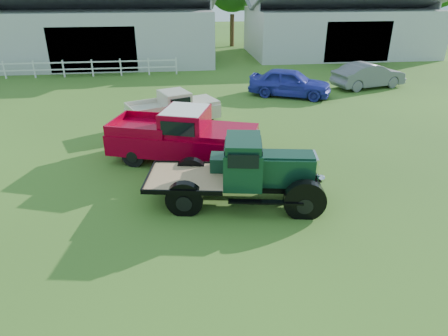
{
  "coord_description": "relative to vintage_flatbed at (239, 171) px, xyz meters",
  "views": [
    {
      "loc": [
        -1.19,
        -9.92,
        6.36
      ],
      "look_at": [
        0.2,
        1.2,
        1.05
      ],
      "focal_mm": 32.0,
      "sensor_mm": 36.0,
      "label": 1
    }
  ],
  "objects": [
    {
      "name": "ground",
      "position": [
        -0.64,
        -0.91,
        -1.06
      ],
      "size": [
        120.0,
        120.0,
        0.0
      ],
      "primitive_type": "plane",
      "color": "#3D5F22"
    },
    {
      "name": "tree_c",
      "position": [
        4.36,
        32.09,
        3.44
      ],
      "size": [
        5.4,
        5.4,
        9.0
      ],
      "primitive_type": null,
      "color": "#214D10",
      "rests_on": "ground"
    },
    {
      "name": "white_pickup",
      "position": [
        -1.95,
        7.52,
        -0.25
      ],
      "size": [
        4.74,
        3.23,
        1.62
      ],
      "primitive_type": null,
      "rotation": [
        0.0,
        0.0,
        0.38
      ],
      "color": "beige",
      "rests_on": "ground"
    },
    {
      "name": "vintage_flatbed",
      "position": [
        0.0,
        0.0,
        0.0
      ],
      "size": [
        5.64,
        2.99,
        2.13
      ],
      "primitive_type": null,
      "rotation": [
        0.0,
        0.0,
        -0.17
      ],
      "color": "#103524",
      "rests_on": "ground"
    },
    {
      "name": "shed_left",
      "position": [
        -7.64,
        25.09,
        1.74
      ],
      "size": [
        18.8,
        10.2,
        5.6
      ],
      "primitive_type": null,
      "color": "#A1A1A1",
      "rests_on": "ground"
    },
    {
      "name": "misc_car_grey",
      "position": [
        10.57,
        13.49,
        -0.28
      ],
      "size": [
        5.04,
        2.82,
        1.57
      ],
      "primitive_type": "imported",
      "rotation": [
        0.0,
        0.0,
        1.83
      ],
      "color": "slate",
      "rests_on": "ground"
    },
    {
      "name": "fence_rail",
      "position": [
        -8.64,
        19.09,
        -0.46
      ],
      "size": [
        14.2,
        0.16,
        1.2
      ],
      "primitive_type": null,
      "color": "white",
      "rests_on": "ground"
    },
    {
      "name": "misc_car_blue",
      "position": [
        4.97,
        12.06,
        -0.24
      ],
      "size": [
        5.17,
        3.77,
        1.64
      ],
      "primitive_type": "imported",
      "rotation": [
        0.0,
        0.0,
        1.14
      ],
      "color": "#2A31A8",
      "rests_on": "ground"
    },
    {
      "name": "red_pickup",
      "position": [
        -1.61,
        3.4,
        -0.02
      ],
      "size": [
        6.11,
        3.91,
        2.08
      ],
      "primitive_type": null,
      "rotation": [
        0.0,
        0.0,
        -0.33
      ],
      "color": "maroon",
      "rests_on": "ground"
    },
    {
      "name": "shed_right",
      "position": [
        13.36,
        26.09,
        1.54
      ],
      "size": [
        16.8,
        9.2,
        5.2
      ],
      "primitive_type": null,
      "color": "#A1A1A1",
      "rests_on": "ground"
    }
  ]
}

